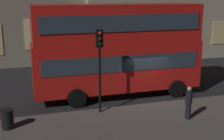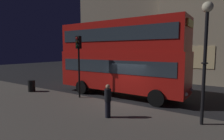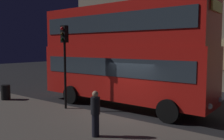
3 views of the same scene
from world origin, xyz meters
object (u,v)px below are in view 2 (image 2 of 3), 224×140
(pedestrian, at_px, (108,100))
(litter_bin, at_px, (32,86))
(street_lamp, at_px, (206,40))
(double_decker_bus, at_px, (120,55))
(traffic_light_near_kerb, at_px, (79,54))

(pedestrian, height_order, litter_bin, pedestrian)
(street_lamp, relative_size, pedestrian, 3.23)
(double_decker_bus, distance_m, street_lamp, 6.81)
(double_decker_bus, relative_size, street_lamp, 1.89)
(double_decker_bus, bearing_deg, street_lamp, -26.73)
(street_lamp, bearing_deg, traffic_light_near_kerb, 176.59)
(double_decker_bus, height_order, pedestrian, double_decker_bus)
(street_lamp, xyz_separation_m, pedestrian, (-3.93, -1.59, -2.83))
(traffic_light_near_kerb, relative_size, pedestrian, 2.59)
(traffic_light_near_kerb, relative_size, litter_bin, 4.74)
(double_decker_bus, distance_m, traffic_light_near_kerb, 3.08)
(double_decker_bus, distance_m, litter_bin, 7.42)
(double_decker_bus, relative_size, litter_bin, 11.16)
(double_decker_bus, bearing_deg, litter_bin, -152.29)
(pedestrian, distance_m, litter_bin, 8.43)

